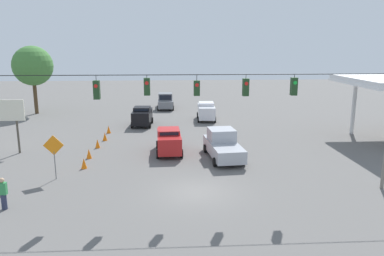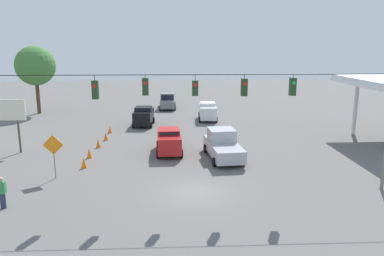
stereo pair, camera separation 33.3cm
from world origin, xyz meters
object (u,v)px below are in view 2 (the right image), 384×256
at_px(overhead_signal_span, 195,110).
at_px(traffic_cone_fifth, 110,129).
at_px(pickup_truck_silver_crossing_near, 223,145).
at_px(sedan_white_oncoming_deep, 208,111).
at_px(traffic_cone_second, 89,153).
at_px(sedan_black_withflow_far, 144,116).
at_px(tree_horizon_left, 35,66).
at_px(traffic_cone_third, 98,143).
at_px(pickup_truck_grey_withflow_deep, 168,101).
at_px(traffic_cone_nearest, 84,163).
at_px(traffic_cone_fourth, 106,136).
at_px(work_zone_sign, 53,148).
at_px(sedan_red_withflow_mid, 169,140).

height_order(overhead_signal_span, traffic_cone_fifth, overhead_signal_span).
bearing_deg(pickup_truck_silver_crossing_near, overhead_signal_span, 69.72).
xyz_separation_m(sedan_white_oncoming_deep, traffic_cone_second, (10.14, 14.01, -0.69)).
height_order(pickup_truck_silver_crossing_near, sedan_black_withflow_far, pickup_truck_silver_crossing_near).
bearing_deg(sedan_white_oncoming_deep, tree_horizon_left, -14.51).
height_order(traffic_cone_second, traffic_cone_third, same).
relative_size(pickup_truck_grey_withflow_deep, pickup_truck_silver_crossing_near, 0.95).
distance_m(overhead_signal_span, traffic_cone_second, 11.27).
bearing_deg(sedan_black_withflow_far, traffic_cone_second, 74.54).
relative_size(sedan_black_withflow_far, traffic_cone_fifth, 5.46).
bearing_deg(traffic_cone_second, traffic_cone_fifth, -91.27).
height_order(traffic_cone_nearest, traffic_cone_fourth, same).
relative_size(sedan_white_oncoming_deep, tree_horizon_left, 0.51).
distance_m(traffic_cone_second, traffic_cone_fifth, 8.17).
distance_m(sedan_white_oncoming_deep, sedan_black_withflow_far, 7.41).
xyz_separation_m(sedan_white_oncoming_deep, work_zone_sign, (11.31, 18.34, 0.94)).
xyz_separation_m(pickup_truck_grey_withflow_deep, pickup_truck_silver_crossing_near, (-4.47, 22.60, 0.00)).
xyz_separation_m(sedan_black_withflow_far, traffic_cone_nearest, (3.03, 13.83, -0.67)).
relative_size(pickup_truck_grey_withflow_deep, traffic_cone_fourth, 7.37).
bearing_deg(sedan_white_oncoming_deep, traffic_cone_fifth, 30.40).
xyz_separation_m(traffic_cone_third, tree_horizon_left, (10.41, -16.40, 5.45)).
bearing_deg(traffic_cone_fourth, traffic_cone_nearest, 88.91).
relative_size(pickup_truck_grey_withflow_deep, traffic_cone_fifth, 7.37).
bearing_deg(pickup_truck_silver_crossing_near, sedan_red_withflow_mid, -21.15).
xyz_separation_m(traffic_cone_second, traffic_cone_fourth, (-0.29, -5.33, 0.00)).
xyz_separation_m(overhead_signal_span, traffic_cone_second, (7.52, -7.11, -4.47)).
xyz_separation_m(sedan_red_withflow_mid, traffic_cone_second, (5.96, 1.11, -0.65)).
height_order(pickup_truck_grey_withflow_deep, work_zone_sign, work_zone_sign).
bearing_deg(traffic_cone_second, traffic_cone_nearest, 93.48).
bearing_deg(sedan_white_oncoming_deep, work_zone_sign, 58.33).
bearing_deg(sedan_white_oncoming_deep, overhead_signal_span, 82.92).
bearing_deg(sedan_black_withflow_far, sedan_red_withflow_mid, 105.04).
bearing_deg(traffic_cone_second, sedan_white_oncoming_deep, -125.91).
xyz_separation_m(traffic_cone_nearest, work_zone_sign, (1.32, 1.98, 1.63)).
bearing_deg(sedan_red_withflow_mid, traffic_cone_third, -16.97).
distance_m(overhead_signal_span, pickup_truck_silver_crossing_near, 8.08).
height_order(overhead_signal_span, work_zone_sign, overhead_signal_span).
relative_size(traffic_cone_nearest, traffic_cone_second, 1.00).
relative_size(sedan_black_withflow_far, traffic_cone_nearest, 5.46).
distance_m(overhead_signal_span, sedan_black_withflow_far, 19.46).
xyz_separation_m(pickup_truck_silver_crossing_near, traffic_cone_third, (9.88, -3.35, -0.62)).
relative_size(pickup_truck_grey_withflow_deep, traffic_cone_nearest, 7.37).
distance_m(pickup_truck_silver_crossing_near, traffic_cone_fifth, 13.06).
xyz_separation_m(traffic_cone_fourth, traffic_cone_fifth, (0.11, -2.83, 0.00)).
bearing_deg(sedan_black_withflow_far, pickup_truck_grey_withflow_deep, -102.36).
xyz_separation_m(sedan_white_oncoming_deep, pickup_truck_grey_withflow_deep, (4.63, -8.15, -0.08)).
height_order(sedan_white_oncoming_deep, sedan_black_withflow_far, sedan_white_oncoming_deep).
height_order(traffic_cone_nearest, work_zone_sign, work_zone_sign).
bearing_deg(traffic_cone_second, sedan_black_withflow_far, -105.46).
bearing_deg(traffic_cone_fifth, overhead_signal_span, 115.67).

